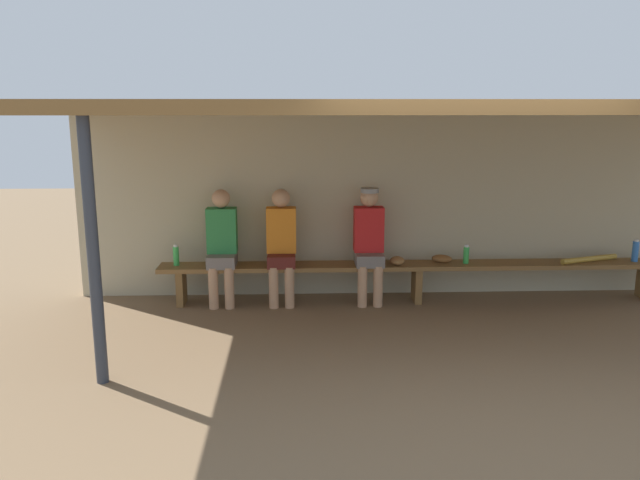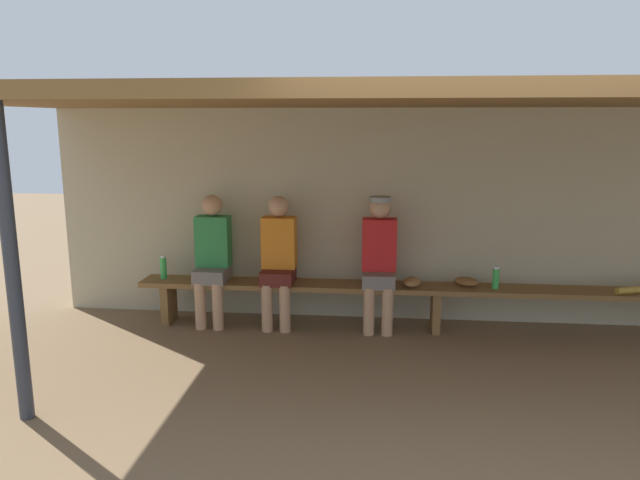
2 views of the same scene
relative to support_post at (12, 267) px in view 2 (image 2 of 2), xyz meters
The scene contains 12 objects.
ground_plane 3.28m from the support_post, 10.24° to the left, with size 24.00×24.00×0.00m, color brown.
back_wall 3.97m from the support_post, 39.94° to the left, with size 8.00×0.20×2.20m, color #B7AD8C.
dugout_roof 3.49m from the support_post, 22.31° to the left, with size 8.00×2.80×0.12m, color brown.
support_post is the anchor object (origin of this frame).
bench 3.77m from the support_post, 34.59° to the left, with size 6.00×0.36×0.46m.
player_in_blue 2.27m from the support_post, 69.67° to the left, with size 0.34×0.42×1.34m.
player_shirtless_tan 2.59m from the support_post, 55.20° to the left, with size 0.34×0.42×1.34m.
player_middle 3.27m from the support_post, 40.37° to the left, with size 0.34×0.42×1.34m.
water_bottle_green 4.20m from the support_post, 29.98° to the left, with size 0.07×0.07×0.22m.
water_bottle_orange 2.20m from the support_post, 83.34° to the left, with size 0.07×0.07×0.24m.
baseball_glove_tan 3.53m from the support_post, 36.44° to the left, with size 0.24×0.17×0.09m, color olive.
baseball_glove_dark_brown 4.01m from the support_post, 32.63° to the left, with size 0.24×0.17×0.09m, color brown.
Camera 2 is at (-0.59, -4.23, 2.07)m, focal length 33.42 mm.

